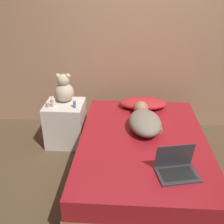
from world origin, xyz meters
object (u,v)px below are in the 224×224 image
object	(u,v)px
bottle_pink	(48,104)
bottle_white	(53,103)
person_lying	(145,120)
teddy_bear	(64,89)
pillow	(143,103)
bottle_amber	(53,100)
laptop	(176,167)
bottle_blue	(74,104)

from	to	relation	value
bottle_pink	bottle_white	size ratio (longest dim) A/B	0.68
bottle_pink	bottle_white	bearing A→B (deg)	16.04
person_lying	bottle_pink	size ratio (longest dim) A/B	10.48
teddy_bear	bottle_pink	size ratio (longest dim) A/B	5.33
pillow	bottle_amber	size ratio (longest dim) A/B	7.44
laptop	bottle_pink	distance (m)	1.78
pillow	bottle_pink	xyz separation A→B (m)	(-1.20, -0.22, 0.05)
person_lying	bottle_pink	world-z (taller)	person_lying
laptop	bottle_amber	distance (m)	1.85
bottle_amber	bottle_blue	size ratio (longest dim) A/B	0.76
laptop	bottle_white	size ratio (longest dim) A/B	3.76
pillow	teddy_bear	world-z (taller)	teddy_bear
person_lying	bottle_pink	distance (m)	1.23
person_lying	bottle_blue	distance (m)	0.91
laptop	bottle_blue	distance (m)	1.53
laptop	bottle_white	bearing A→B (deg)	129.14
person_lying	bottle_amber	size ratio (longest dim) A/B	9.05
laptop	person_lying	bearing A→B (deg)	94.86
pillow	person_lying	distance (m)	0.52
bottle_amber	bottle_white	xyz separation A→B (m)	(0.04, -0.11, 0.01)
teddy_bear	pillow	bearing A→B (deg)	1.78
person_lying	laptop	bearing A→B (deg)	-78.00
teddy_bear	bottle_white	world-z (taller)	teddy_bear
bottle_pink	pillow	bearing A→B (deg)	10.47
bottle_amber	teddy_bear	bearing A→B (deg)	20.18
laptop	teddy_bear	world-z (taller)	teddy_bear
bottle_blue	bottle_white	distance (m)	0.27
person_lying	bottle_amber	bearing A→B (deg)	154.53
bottle_amber	bottle_blue	world-z (taller)	bottle_blue
bottle_amber	laptop	bearing A→B (deg)	-40.47
bottle_amber	bottle_blue	bearing A→B (deg)	-22.48
bottle_amber	pillow	bearing A→B (deg)	4.23
teddy_bear	bottle_amber	bearing A→B (deg)	-159.82
pillow	bottle_white	bearing A→B (deg)	-169.89
bottle_white	pillow	bearing A→B (deg)	10.11
laptop	bottle_blue	world-z (taller)	laptop
pillow	bottle_amber	bearing A→B (deg)	-175.77
pillow	bottle_pink	world-z (taller)	bottle_pink
bottle_pink	laptop	bearing A→B (deg)	-36.59
bottle_amber	bottle_pink	xyz separation A→B (m)	(-0.03, -0.13, -0.01)
person_lying	bottle_blue	world-z (taller)	bottle_blue
person_lying	bottle_blue	xyz separation A→B (m)	(-0.85, 0.30, 0.04)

